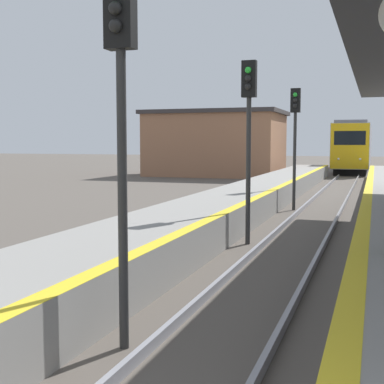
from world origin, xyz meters
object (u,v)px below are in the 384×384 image
Objects in this scene: signal_far at (295,126)px; signal_mid at (249,117)px; signal_near at (121,91)px; train at (354,147)px.

signal_mid is at bearing -90.94° from signal_far.
signal_far is at bearing 89.88° from signal_near.
signal_mid is at bearing 90.69° from signal_near.
signal_near reaches higher than train.
signal_near is 7.27m from signal_mid.
train is at bearing 87.99° from signal_far.
signal_far is (0.12, 7.27, 0.00)m from signal_mid.
signal_mid and signal_far have the same top height.
signal_mid is (-1.17, -37.07, 1.04)m from train.
signal_mid is 7.27m from signal_far.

